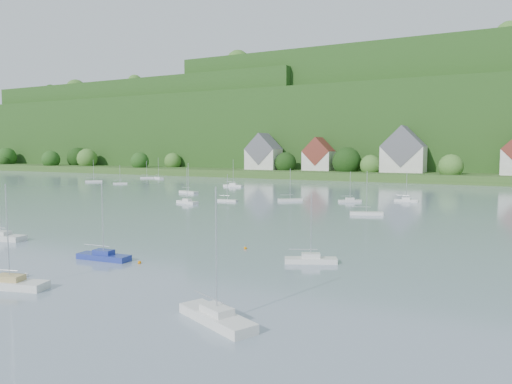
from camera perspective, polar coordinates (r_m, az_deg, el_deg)
far_shore_strip at (r=209.43m, az=16.13°, el=2.00°), size 600.00×60.00×3.00m
forested_ridge at (r=276.89m, az=19.14°, el=7.05°), size 620.00×181.22×69.89m
village_building_0 at (r=214.77m, az=0.89°, el=4.41°), size 14.00×10.40×16.00m
village_building_1 at (r=206.71m, az=7.37°, el=4.13°), size 12.00×9.36×14.00m
village_building_2 at (r=196.44m, az=16.93°, el=4.35°), size 16.00×11.44×18.00m
near_sailboat_0 at (r=72.92m, az=-27.77°, el=-4.62°), size 7.27×2.92×9.55m
near_sailboat_1 at (r=55.73m, az=-17.45°, el=-7.15°), size 6.29×2.26×8.32m
near_sailboat_2 at (r=47.76m, az=-26.93°, el=-9.49°), size 6.96×3.52×9.05m
near_sailboat_3 at (r=52.11m, az=6.44°, el=-7.82°), size 5.62×3.73×7.41m
near_sailboat_4 at (r=34.77m, az=-4.63°, el=-14.33°), size 7.20×4.70×9.47m
mooring_buoy_1 at (r=51.35m, az=-25.36°, el=-8.96°), size 0.47×0.47×0.47m
mooring_buoy_2 at (r=53.05m, az=-13.52°, el=-8.16°), size 0.38×0.38×0.38m
mooring_buoy_3 at (r=58.81m, az=-1.26°, el=-6.72°), size 0.38×0.38×0.38m
far_sailboat_cluster at (r=127.62m, az=10.19°, el=-0.24°), size 199.50×73.15×8.71m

